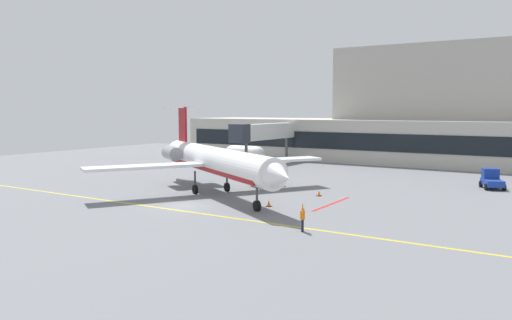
{
  "coord_description": "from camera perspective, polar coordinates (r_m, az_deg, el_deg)",
  "views": [
    {
      "loc": [
        28.88,
        -33.56,
        8.49
      ],
      "look_at": [
        -0.41,
        12.42,
        3.0
      ],
      "focal_mm": 35.57,
      "sensor_mm": 36.0,
      "label": 1
    }
  ],
  "objects": [
    {
      "name": "jet_bridge_west",
      "position": [
        76.29,
        0.81,
        3.13
      ],
      "size": [
        2.4,
        16.02,
        6.4
      ],
      "color": "silver",
      "rests_on": "ground"
    },
    {
      "name": "terminal_building",
      "position": [
        84.69,
        17.3,
        4.12
      ],
      "size": [
        75.75,
        15.48,
        18.54
      ],
      "color": "#B7B2A8",
      "rests_on": "ground"
    },
    {
      "name": "belt_loader",
      "position": [
        59.86,
        24.98,
        -2.03
      ],
      "size": [
        2.98,
        3.53,
        2.1
      ],
      "color": "#19389E",
      "rests_on": "ground"
    },
    {
      "name": "regional_jet",
      "position": [
        50.85,
        -4.79,
        -0.04
      ],
      "size": [
        26.68,
        22.7,
        8.81
      ],
      "color": "white",
      "rests_on": "ground"
    },
    {
      "name": "pushback_tractor",
      "position": [
        68.7,
        -3.67,
        -0.6
      ],
      "size": [
        3.44,
        3.69,
        1.99
      ],
      "color": "#1E4CB2",
      "rests_on": "ground"
    },
    {
      "name": "fuel_tank",
      "position": [
        79.31,
        -1.28,
        0.73
      ],
      "size": [
        7.02,
        2.55,
        2.79
      ],
      "color": "white",
      "rests_on": "ground"
    },
    {
      "name": "marshaller",
      "position": [
        35.51,
        5.26,
        -6.51
      ],
      "size": [
        0.47,
        0.77,
        1.9
      ],
      "color": "#191E33",
      "rests_on": "ground"
    },
    {
      "name": "baggage_tug",
      "position": [
        55.89,
        0.88,
        -2.02
      ],
      "size": [
        3.36,
        3.89,
        2.05
      ],
      "color": "#E5B20C",
      "rests_on": "ground"
    },
    {
      "name": "ground",
      "position": [
        45.09,
        -8.1,
        -5.22
      ],
      "size": [
        120.0,
        120.0,
        0.11
      ],
      "color": "slate"
    },
    {
      "name": "safety_cone_alpha",
      "position": [
        44.47,
        1.46,
        -4.93
      ],
      "size": [
        0.47,
        0.47,
        0.55
      ],
      "color": "orange",
      "rests_on": "ground"
    },
    {
      "name": "safety_cone_bravo",
      "position": [
        50.12,
        7.09,
        -3.76
      ],
      "size": [
        0.47,
        0.47,
        0.55
      ],
      "color": "orange",
      "rests_on": "ground"
    }
  ]
}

